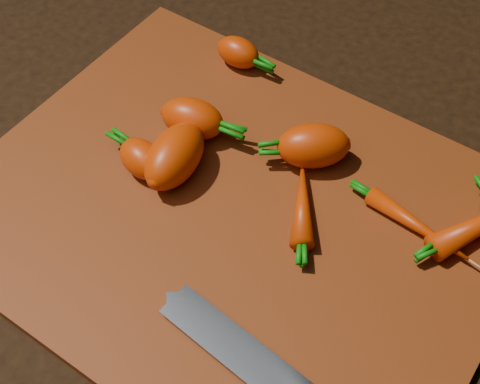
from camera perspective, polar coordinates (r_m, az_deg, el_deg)
The scene contains 10 objects.
ground at distance 0.64m, azimuth -0.51°, elevation -2.46°, with size 2.00×2.00×0.01m, color black.
cutting_board at distance 0.64m, azimuth -0.51°, elevation -1.90°, with size 0.50×0.40×0.01m, color maroon.
carrot_0 at distance 0.68m, azimuth -4.09°, elevation 6.28°, with size 0.07×0.04×0.04m, color #CA3100.
carrot_1 at distance 0.65m, azimuth -8.35°, elevation 2.82°, with size 0.05×0.04×0.04m, color #CA3100.
carrot_2 at distance 0.64m, azimuth -5.62°, elevation 3.08°, with size 0.08×0.05×0.05m, color #CA3100.
carrot_3 at distance 0.66m, azimuth 6.27°, elevation 3.95°, with size 0.07×0.04×0.04m, color #CA3100.
carrot_4 at distance 0.76m, azimuth -0.16°, elevation 11.84°, with size 0.05×0.03×0.03m, color #CA3100.
carrot_7 at distance 0.63m, azimuth 14.92°, elevation -2.83°, with size 0.11×0.02×0.02m, color #CA3100.
carrot_8 at distance 0.62m, azimuth 5.34°, elevation -1.14°, with size 0.09×0.02×0.02m, color #CA3100.
knife at distance 0.54m, azimuth 2.99°, elevation -15.69°, with size 0.30×0.06×0.02m.
Camera 1 is at (0.21, -0.30, 0.52)m, focal length 50.00 mm.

